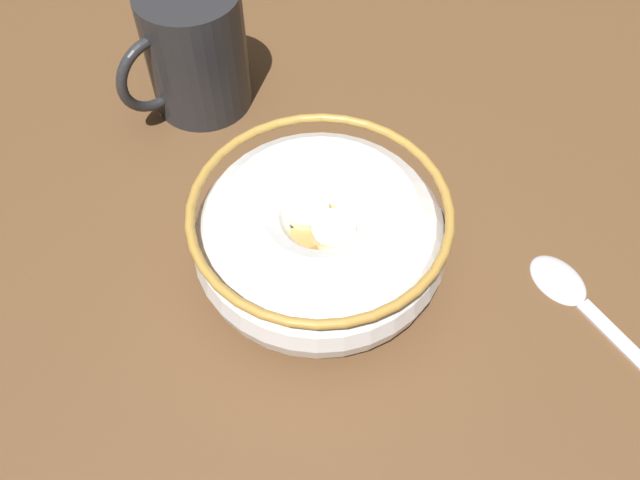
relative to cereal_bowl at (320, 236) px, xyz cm
name	(u,v)px	position (x,y,z in cm)	size (l,w,h in cm)	color
ground_plane	(320,274)	(-0.01, 0.00, -4.45)	(97.57, 97.57, 2.00)	brown
cereal_bowl	(320,236)	(0.00, 0.00, 0.00)	(16.11, 16.11, 6.45)	white
spoon	(583,301)	(-10.24, 13.77, -3.11)	(4.78, 15.31, 0.80)	silver
coffee_mug	(194,51)	(-4.29, -18.26, 1.44)	(10.85, 7.71, 9.78)	#262628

